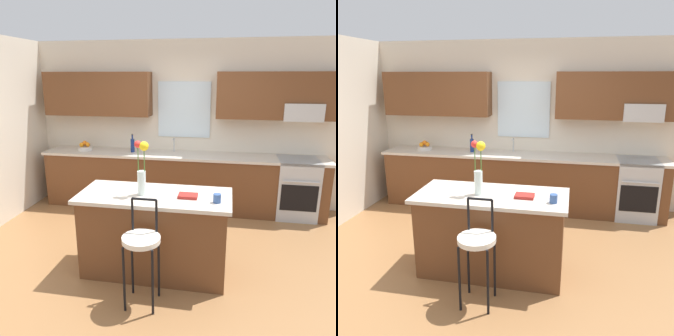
# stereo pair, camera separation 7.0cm
# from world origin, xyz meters

# --- Properties ---
(ground_plane) EXTENTS (14.00, 14.00, 0.00)m
(ground_plane) POSITION_xyz_m (0.00, 0.00, 0.00)
(ground_plane) COLOR olive
(back_wall_assembly) EXTENTS (5.60, 0.50, 2.70)m
(back_wall_assembly) POSITION_xyz_m (0.03, 1.98, 1.51)
(back_wall_assembly) COLOR beige
(back_wall_assembly) RESTS_ON ground
(counter_run) EXTENTS (4.56, 0.64, 0.92)m
(counter_run) POSITION_xyz_m (-0.00, 1.70, 0.47)
(counter_run) COLOR brown
(counter_run) RESTS_ON ground
(sink_faucet) EXTENTS (0.02, 0.13, 0.23)m
(sink_faucet) POSITION_xyz_m (-0.14, 1.84, 1.06)
(sink_faucet) COLOR #B7BABC
(sink_faucet) RESTS_ON counter_run
(oven_range) EXTENTS (0.60, 0.64, 0.92)m
(oven_range) POSITION_xyz_m (1.80, 1.68, 0.46)
(oven_range) COLOR #B7BABC
(oven_range) RESTS_ON ground
(kitchen_island) EXTENTS (1.63, 0.73, 0.92)m
(kitchen_island) POSITION_xyz_m (-0.01, -0.22, 0.46)
(kitchen_island) COLOR brown
(kitchen_island) RESTS_ON ground
(bar_stool_near) EXTENTS (0.36, 0.36, 1.04)m
(bar_stool_near) POSITION_xyz_m (-0.01, -0.79, 0.64)
(bar_stool_near) COLOR black
(bar_stool_near) RESTS_ON ground
(flower_vase) EXTENTS (0.15, 0.10, 0.58)m
(flower_vase) POSITION_xyz_m (-0.14, -0.25, 1.21)
(flower_vase) COLOR silver
(flower_vase) RESTS_ON kitchen_island
(mug_ceramic) EXTENTS (0.08, 0.08, 0.09)m
(mug_ceramic) POSITION_xyz_m (0.66, -0.34, 0.97)
(mug_ceramic) COLOR #33518C
(mug_ceramic) RESTS_ON kitchen_island
(cookbook) EXTENTS (0.20, 0.15, 0.03)m
(cookbook) POSITION_xyz_m (0.35, -0.25, 0.94)
(cookbook) COLOR maroon
(cookbook) RESTS_ON kitchen_island
(fruit_bowl_oranges) EXTENTS (0.24, 0.24, 0.16)m
(fruit_bowl_oranges) POSITION_xyz_m (-1.65, 1.70, 0.97)
(fruit_bowl_oranges) COLOR silver
(fruit_bowl_oranges) RESTS_ON counter_run
(bottle_olive_oil) EXTENTS (0.06, 0.06, 0.30)m
(bottle_olive_oil) POSITION_xyz_m (-0.81, 1.70, 1.04)
(bottle_olive_oil) COLOR navy
(bottle_olive_oil) RESTS_ON counter_run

